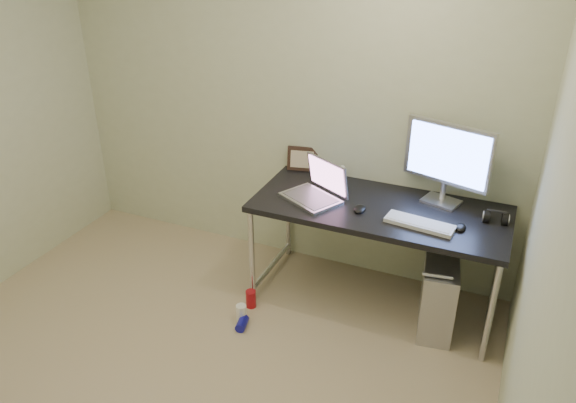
# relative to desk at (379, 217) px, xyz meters

# --- Properties ---
(floor) EXTENTS (3.50, 3.50, 0.00)m
(floor) POSITION_rel_desk_xyz_m (-0.84, -1.39, -0.67)
(floor) COLOR tan
(floor) RESTS_ON ground
(wall_back) EXTENTS (3.50, 0.02, 2.50)m
(wall_back) POSITION_rel_desk_xyz_m (-0.84, 0.36, 0.58)
(wall_back) COLOR beige
(wall_back) RESTS_ON ground
(wall_right) EXTENTS (0.02, 3.50, 2.50)m
(wall_right) POSITION_rel_desk_xyz_m (0.91, -1.39, 0.58)
(wall_right) COLOR beige
(wall_right) RESTS_ON ground
(desk) EXTENTS (1.65, 0.72, 0.75)m
(desk) POSITION_rel_desk_xyz_m (0.00, 0.00, 0.00)
(desk) COLOR black
(desk) RESTS_ON ground
(tower_computer) EXTENTS (0.28, 0.51, 0.53)m
(tower_computer) POSITION_rel_desk_xyz_m (0.45, -0.10, -0.42)
(tower_computer) COLOR #B6B7BB
(tower_computer) RESTS_ON ground
(cable_a) EXTENTS (0.01, 0.16, 0.69)m
(cable_a) POSITION_rel_desk_xyz_m (0.40, 0.31, -0.27)
(cable_a) COLOR black
(cable_a) RESTS_ON ground
(cable_b) EXTENTS (0.02, 0.11, 0.71)m
(cable_b) POSITION_rel_desk_xyz_m (0.49, 0.29, -0.29)
(cable_b) COLOR black
(cable_b) RESTS_ON ground
(can_red) EXTENTS (0.07, 0.07, 0.13)m
(can_red) POSITION_rel_desk_xyz_m (-0.75, -0.41, -0.61)
(can_red) COLOR #A8111A
(can_red) RESTS_ON ground
(can_white) EXTENTS (0.07, 0.07, 0.13)m
(can_white) POSITION_rel_desk_xyz_m (-0.74, -0.58, -0.61)
(can_white) COLOR white
(can_white) RESTS_ON ground
(can_blue) EXTENTS (0.09, 0.13, 0.06)m
(can_blue) POSITION_rel_desk_xyz_m (-0.71, -0.64, -0.64)
(can_blue) COLOR #17169D
(can_blue) RESTS_ON ground
(laptop) EXTENTS (0.47, 0.44, 0.26)m
(laptop) POSITION_rel_desk_xyz_m (-0.42, -0.04, 0.14)
(laptop) COLOR silver
(laptop) RESTS_ON desk
(monitor) EXTENTS (0.56, 0.23, 0.54)m
(monitor) POSITION_rel_desk_xyz_m (0.36, 0.22, 0.39)
(monitor) COLOR silver
(monitor) RESTS_ON desk
(keyboard) EXTENTS (0.43, 0.19, 0.03)m
(keyboard) POSITION_rel_desk_xyz_m (0.29, -0.15, 0.09)
(keyboard) COLOR silver
(keyboard) RESTS_ON desk
(mouse_right) EXTENTS (0.07, 0.10, 0.04)m
(mouse_right) POSITION_rel_desk_xyz_m (0.52, -0.09, 0.09)
(mouse_right) COLOR black
(mouse_right) RESTS_ON desk
(mouse_left) EXTENTS (0.07, 0.12, 0.04)m
(mouse_left) POSITION_rel_desk_xyz_m (-0.10, -0.11, 0.10)
(mouse_left) COLOR black
(mouse_left) RESTS_ON desk
(headphones) EXTENTS (0.15, 0.09, 0.10)m
(headphones) POSITION_rel_desk_xyz_m (0.71, 0.08, 0.10)
(headphones) COLOR black
(headphones) RESTS_ON desk
(picture_frame) EXTENTS (0.23, 0.11, 0.18)m
(picture_frame) POSITION_rel_desk_xyz_m (-0.68, 0.34, 0.17)
(picture_frame) COLOR black
(picture_frame) RESTS_ON desk
(webcam) EXTENTS (0.04, 0.03, 0.11)m
(webcam) POSITION_rel_desk_xyz_m (-0.35, 0.27, 0.16)
(webcam) COLOR silver
(webcam) RESTS_ON desk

